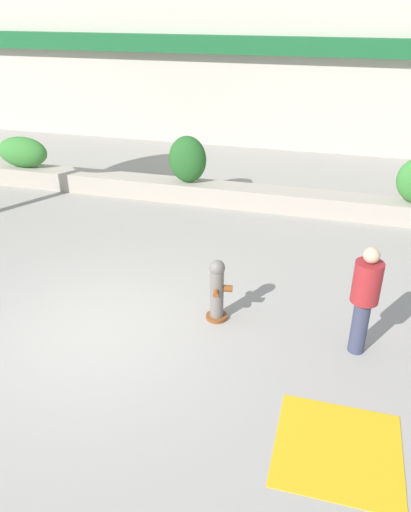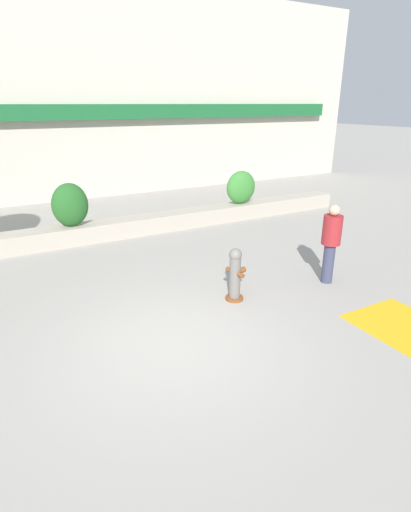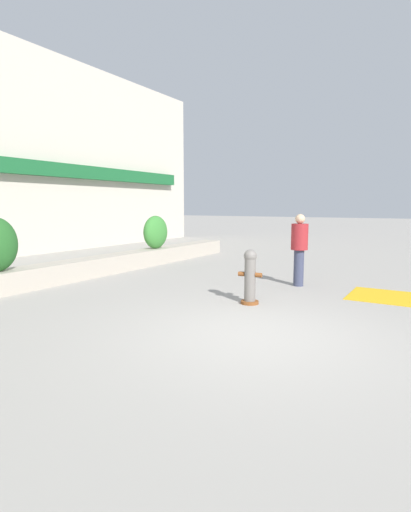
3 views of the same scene
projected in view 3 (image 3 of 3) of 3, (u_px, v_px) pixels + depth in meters
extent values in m
plane|color=#9E9991|center=(258.00, 336.00, 5.93)|extent=(120.00, 120.00, 0.00)
cube|color=#ADA393|center=(12.00, 281.00, 8.97)|extent=(18.00, 0.70, 0.50)
ellipsoid|color=#387F33|center=(156.00, 232.00, 13.29)|extent=(1.06, 0.58, 1.09)
cylinder|color=brown|center=(250.00, 302.00, 7.89)|extent=(0.40, 0.40, 0.06)
cylinder|color=slate|center=(250.00, 280.00, 7.84)|extent=(0.25, 0.25, 0.85)
sphere|color=slate|center=(250.00, 256.00, 7.78)|extent=(0.25, 0.25, 0.25)
cylinder|color=brown|center=(253.00, 273.00, 7.99)|extent=(0.16, 0.13, 0.11)
cylinder|color=brown|center=(259.00, 275.00, 7.76)|extent=(0.11, 0.14, 0.09)
cylinder|color=brown|center=(242.00, 274.00, 7.89)|extent=(0.11, 0.14, 0.09)
cylinder|color=#383D56|center=(299.00, 268.00, 9.60)|extent=(0.27, 0.27, 0.88)
cylinder|color=maroon|center=(300.00, 237.00, 9.51)|extent=(0.45, 0.45, 0.62)
sphere|color=#D6AD89|center=(300.00, 219.00, 9.45)|extent=(0.23, 0.23, 0.23)
cube|color=gold|center=(386.00, 296.00, 8.50)|extent=(1.46, 1.46, 0.01)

